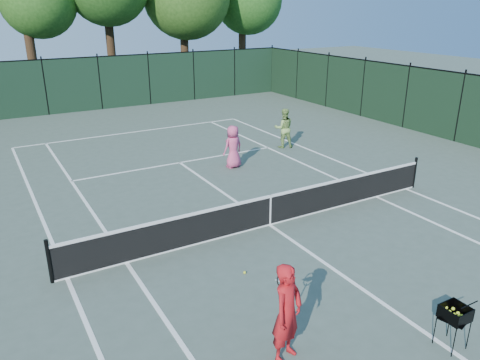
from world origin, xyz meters
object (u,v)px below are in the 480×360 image
player_green (284,128)px  loose_ball_midcourt (245,272)px  coach (287,313)px  ball_hopper (455,313)px  player_pink (233,147)px

player_green → loose_ball_midcourt: bearing=71.8°
coach → ball_hopper: (2.73, -1.26, -0.22)m
loose_ball_midcourt → player_pink: bearing=62.8°
player_green → loose_ball_midcourt: player_green is taller
ball_hopper → coach: bearing=139.8°
player_pink → player_green: 3.42m
coach → player_pink: (4.21, 9.41, -0.11)m
coach → player_pink: 10.31m
player_pink → player_green: size_ratio=0.95×
player_pink → loose_ball_midcourt: size_ratio=23.82×
player_green → coach: bearing=76.8°
coach → player_green: bearing=31.1°
loose_ball_midcourt → ball_hopper: bearing=-63.4°
player_pink → player_green: player_green is taller
coach → loose_ball_midcourt: bearing=50.2°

